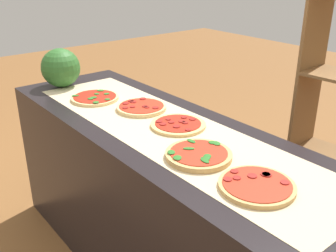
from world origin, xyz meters
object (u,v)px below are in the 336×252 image
Objects in this scene: pizza_spinach_0 at (95,98)px; pizza_spinach_3 at (199,155)px; pizza_pepperoni_4 at (257,185)px; pizza_pepperoni_1 at (141,107)px; watermelon at (61,68)px; pizza_pepperoni_2 at (178,125)px.

pizza_spinach_0 is 0.99× the size of pizza_spinach_3.
pizza_pepperoni_1 is at bearing 171.49° from pizza_pepperoni_4.
pizza_pepperoni_1 reaches higher than pizza_pepperoni_4.
pizza_pepperoni_1 reaches higher than pizza_spinach_0.
pizza_pepperoni_4 is at bearing 0.58° from watermelon.
watermelon is at bearing -174.43° from pizza_spinach_0.
watermelon reaches higher than pizza_spinach_3.
pizza_pepperoni_2 is at bearing 0.93° from pizza_pepperoni_1.
pizza_spinach_3 is at bearing -12.97° from pizza_pepperoni_1.
pizza_spinach_0 is at bearing -168.62° from pizza_pepperoni_2.
pizza_pepperoni_2 is 0.98m from watermelon.
watermelon reaches higher than pizza_pepperoni_2.
pizza_pepperoni_4 is (0.30, 0.00, -0.00)m from pizza_spinach_3.
pizza_pepperoni_1 is 0.30m from pizza_pepperoni_2.
pizza_spinach_3 is (0.90, -0.02, 0.00)m from pizza_spinach_0.
pizza_spinach_0 is at bearing 178.57° from pizza_spinach_3.
pizza_pepperoni_1 is at bearing 12.94° from watermelon.
pizza_spinach_0 is 0.91m from pizza_spinach_3.
pizza_spinach_3 is 0.30m from pizza_pepperoni_4.
pizza_spinach_3 is 1.27m from watermelon.
pizza_spinach_0 is 1.21m from pizza_pepperoni_4.
pizza_pepperoni_2 is 1.11× the size of watermelon.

